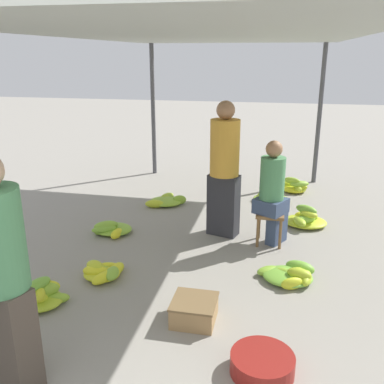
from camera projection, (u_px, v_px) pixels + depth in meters
canopy_post_back_left at (153, 111)px, 8.23m from camera, size 0.08×0.08×2.47m
canopy_post_back_right at (319, 116)px, 7.62m from camera, size 0.08×0.08×2.47m
canopy_tarp at (204, 34)px, 4.72m from camera, size 3.49×6.45×0.04m
vendor_foreground at (1, 275)px, 2.82m from camera, size 0.47×0.47×1.72m
stool at (270, 219)px, 5.31m from camera, size 0.34×0.34×0.42m
vendor_seated at (273, 192)px, 5.21m from camera, size 0.46×0.46×1.32m
basin_black at (262, 364)px, 3.19m from camera, size 0.48×0.48×0.15m
banana_pile_left_0 at (104, 272)px, 4.56m from camera, size 0.45×0.54×0.17m
banana_pile_left_1 at (166, 201)px, 6.81m from camera, size 0.62×0.67×0.15m
banana_pile_left_2 at (110, 229)px, 5.68m from camera, size 0.56×0.50×0.19m
banana_pile_left_3 at (41, 296)px, 4.06m from camera, size 0.53×0.41×0.27m
banana_pile_right_0 at (296, 187)px, 7.40m from camera, size 0.54×0.47×0.27m
banana_pile_right_1 at (291, 275)px, 4.51m from camera, size 0.66×0.58×0.18m
banana_pile_right_2 at (305, 219)px, 5.95m from camera, size 0.59×0.59×0.29m
banana_pile_right_3 at (269, 199)px, 6.89m from camera, size 0.58×0.60×0.15m
crate_near at (194, 310)px, 3.81m from camera, size 0.39×0.39×0.21m
shopper_walking_mid at (224, 168)px, 5.42m from camera, size 0.46×0.46×1.75m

